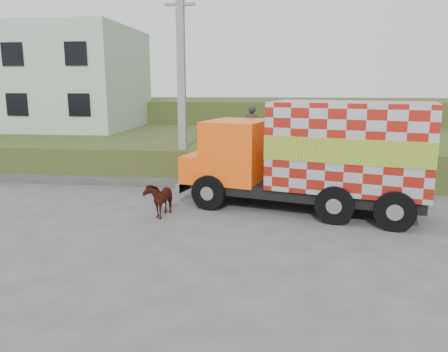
# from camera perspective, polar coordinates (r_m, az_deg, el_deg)

# --- Properties ---
(ground) EXTENTS (120.00, 120.00, 0.00)m
(ground) POSITION_cam_1_polar(r_m,az_deg,el_deg) (13.98, -5.41, -5.42)
(ground) COLOR #474749
(ground) RESTS_ON ground
(embankment) EXTENTS (40.00, 12.00, 1.50)m
(embankment) POSITION_cam_1_polar(r_m,az_deg,el_deg) (23.45, -0.07, 3.54)
(embankment) COLOR #284A18
(embankment) RESTS_ON ground
(embankment_far) EXTENTS (40.00, 12.00, 3.00)m
(embankment_far) POSITION_cam_1_polar(r_m,az_deg,el_deg) (35.24, 2.47, 7.54)
(embankment_far) COLOR #284A18
(embankment_far) RESTS_ON ground
(retaining_strip) EXTENTS (16.00, 0.50, 0.40)m
(retaining_strip) POSITION_cam_1_polar(r_m,az_deg,el_deg) (18.35, -8.64, -0.68)
(retaining_strip) COLOR #595651
(retaining_strip) RESTS_ON ground
(building) EXTENTS (10.00, 8.00, 6.00)m
(building) POSITION_cam_1_polar(r_m,az_deg,el_deg) (29.54, -21.40, 11.75)
(building) COLOR #A7C3A8
(building) RESTS_ON embankment
(utility_pole) EXTENTS (1.20, 0.30, 8.00)m
(utility_pole) POSITION_cam_1_polar(r_m,az_deg,el_deg) (18.06, -5.56, 11.60)
(utility_pole) COLOR gray
(utility_pole) RESTS_ON ground
(cargo_truck) EXTENTS (8.49, 4.53, 3.61)m
(cargo_truck) POSITION_cam_1_polar(r_m,az_deg,el_deg) (14.64, 11.81, 2.66)
(cargo_truck) COLOR black
(cargo_truck) RESTS_ON ground
(cow) EXTENTS (0.76, 1.40, 1.13)m
(cow) POSITION_cam_1_polar(r_m,az_deg,el_deg) (14.16, -8.40, -2.88)
(cow) COLOR #37190D
(cow) RESTS_ON ground
(pedestrian) EXTENTS (0.69, 0.47, 1.83)m
(pedestrian) POSITION_cam_1_polar(r_m,az_deg,el_deg) (18.07, 3.58, 6.36)
(pedestrian) COLOR #282524
(pedestrian) RESTS_ON embankment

